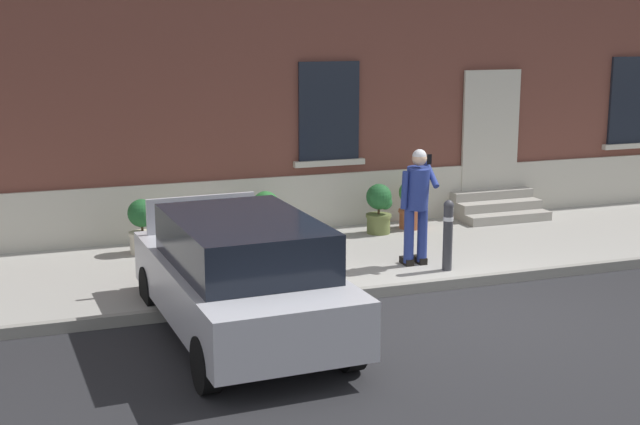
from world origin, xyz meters
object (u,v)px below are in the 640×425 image
object	(u,v)px
bollard_near_person	(448,233)
planter_cream	(143,225)
planter_charcoal	(266,216)
planter_terracotta	(412,203)
hatchback_car_silver	(241,275)
bollard_far_left	(231,252)
person_on_phone	(417,199)
planter_olive	(379,207)

from	to	relation	value
bollard_near_person	planter_cream	size ratio (longest dim) A/B	1.22
planter_charcoal	planter_terracotta	size ratio (longest dim) A/B	1.00
planter_charcoal	hatchback_car_silver	bearing A→B (deg)	-110.70
bollard_far_left	person_on_phone	distance (m)	2.98
bollard_far_left	planter_charcoal	world-z (taller)	bollard_far_left
planter_cream	planter_olive	size ratio (longest dim) A/B	1.00
planter_cream	planter_olive	bearing A→B (deg)	-0.62
bollard_far_left	planter_cream	world-z (taller)	bollard_far_left
hatchback_car_silver	planter_cream	xyz separation A→B (m)	(-0.56, 3.85, -0.18)
bollard_far_left	bollard_near_person	bearing A→B (deg)	0.00
planter_olive	planter_terracotta	size ratio (longest dim) A/B	1.00
planter_olive	hatchback_car_silver	bearing A→B (deg)	-132.21
hatchback_car_silver	planter_cream	size ratio (longest dim) A/B	4.80
bollard_near_person	planter_terracotta	xyz separation A→B (m)	(0.68, 2.62, -0.11)
bollard_far_left	planter_charcoal	bearing A→B (deg)	63.88
hatchback_car_silver	planter_cream	world-z (taller)	hatchback_car_silver
planter_charcoal	planter_terracotta	distance (m)	2.70
planter_charcoal	bollard_near_person	bearing A→B (deg)	-50.96
planter_olive	bollard_far_left	bearing A→B (deg)	-142.67
person_on_phone	planter_terracotta	bearing A→B (deg)	53.74
person_on_phone	planter_olive	bearing A→B (deg)	69.48
bollard_near_person	bollard_far_left	bearing A→B (deg)	180.00
hatchback_car_silver	planter_olive	xyz separation A→B (m)	(3.46, 3.81, -0.18)
bollard_near_person	planter_cream	world-z (taller)	bollard_near_person
bollard_far_left	person_on_phone	bearing A→B (deg)	7.87
bollard_far_left	planter_charcoal	xyz separation A→B (m)	(1.22, 2.48, -0.11)
hatchback_car_silver	person_on_phone	world-z (taller)	person_on_phone
person_on_phone	planter_olive	size ratio (longest dim) A/B	2.04
bollard_far_left	planter_terracotta	size ratio (longest dim) A/B	1.22
bollard_near_person	person_on_phone	distance (m)	0.67
bollard_far_left	person_on_phone	xyz separation A→B (m)	(2.92, 0.40, 0.44)
planter_charcoal	person_on_phone	bearing A→B (deg)	-50.66
planter_olive	planter_terracotta	distance (m)	0.71
bollard_far_left	planter_terracotta	bearing A→B (deg)	33.78
hatchback_car_silver	person_on_phone	xyz separation A→B (m)	(3.15, 1.75, 0.36)
planter_cream	planter_olive	world-z (taller)	same
person_on_phone	planter_olive	distance (m)	2.15
hatchback_car_silver	bollard_far_left	distance (m)	1.37
bollard_far_left	planter_olive	distance (m)	4.06
bollard_near_person	planter_charcoal	size ratio (longest dim) A/B	1.22
person_on_phone	bollard_far_left	bearing A→B (deg)	175.73
hatchback_car_silver	bollard_near_person	distance (m)	3.72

